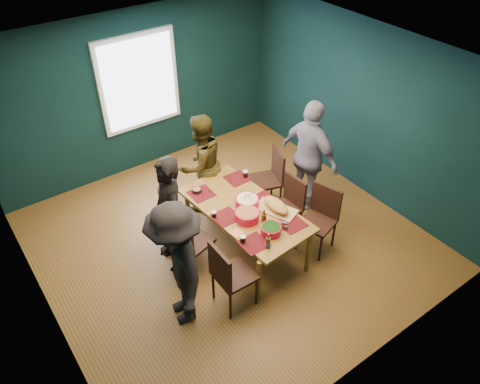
# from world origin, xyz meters

# --- Properties ---
(room) EXTENTS (5.01, 5.01, 2.71)m
(room) POSITION_xyz_m (0.00, 0.27, 1.37)
(room) COLOR olive
(room) RESTS_ON ground
(dining_table) EXTENTS (1.08, 1.94, 0.71)m
(dining_table) POSITION_xyz_m (0.12, -0.24, 0.64)
(dining_table) COLOR olive
(dining_table) RESTS_ON floor
(chair_left_far) EXTENTS (0.53, 0.53, 0.94)m
(chair_left_far) POSITION_xyz_m (-0.67, 0.37, 0.55)
(chair_left_far) COLOR black
(chair_left_far) RESTS_ON floor
(chair_left_mid) EXTENTS (0.56, 0.56, 1.01)m
(chair_left_mid) POSITION_xyz_m (-0.77, -0.19, 0.59)
(chair_left_mid) COLOR black
(chair_left_mid) RESTS_ON floor
(chair_left_near) EXTENTS (0.46, 0.46, 1.00)m
(chair_left_near) POSITION_xyz_m (-0.65, -0.96, 0.58)
(chair_left_near) COLOR black
(chair_left_near) RESTS_ON floor
(chair_right_far) EXTENTS (0.56, 0.56, 0.98)m
(chair_right_far) POSITION_xyz_m (1.02, 0.31, 0.57)
(chair_right_far) COLOR black
(chair_right_far) RESTS_ON floor
(chair_right_mid) EXTENTS (0.44, 0.44, 0.92)m
(chair_right_mid) POSITION_xyz_m (0.84, -0.32, 0.53)
(chair_right_mid) COLOR black
(chair_right_mid) RESTS_ON floor
(chair_right_near) EXTENTS (0.55, 0.55, 0.97)m
(chair_right_near) POSITION_xyz_m (1.01, -0.81, 0.57)
(chair_right_near) COLOR black
(chair_right_near) RESTS_ON floor
(person_far_left) EXTENTS (0.49, 0.67, 1.69)m
(person_far_left) POSITION_xyz_m (-0.83, 0.08, 0.85)
(person_far_left) COLOR black
(person_far_left) RESTS_ON floor
(person_back) EXTENTS (0.84, 0.70, 1.59)m
(person_back) POSITION_xyz_m (0.14, 0.89, 0.79)
(person_back) COLOR black
(person_back) RESTS_ON floor
(person_right) EXTENTS (0.51, 1.08, 1.80)m
(person_right) POSITION_xyz_m (1.47, -0.02, 0.90)
(person_right) COLOR silver
(person_right) RESTS_ON floor
(person_near_left) EXTENTS (0.87, 1.22, 1.71)m
(person_near_left) POSITION_xyz_m (-1.20, -0.74, 0.86)
(person_near_left) COLOR black
(person_near_left) RESTS_ON floor
(bowl_salad) EXTENTS (0.32, 0.32, 0.13)m
(bowl_salad) POSITION_xyz_m (0.01, -0.44, 0.78)
(bowl_salad) COLOR red
(bowl_salad) RESTS_ON dining_table
(bowl_dumpling) EXTENTS (0.32, 0.32, 0.30)m
(bowl_dumpling) POSITION_xyz_m (0.18, -0.22, 0.78)
(bowl_dumpling) COLOR red
(bowl_dumpling) RESTS_ON dining_table
(bowl_herbs) EXTENTS (0.26, 0.26, 0.12)m
(bowl_herbs) POSITION_xyz_m (0.10, -0.82, 0.77)
(bowl_herbs) COLOR red
(bowl_herbs) RESTS_ON dining_table
(cutting_board) EXTENTS (0.47, 0.71, 0.15)m
(cutting_board) POSITION_xyz_m (0.43, -0.51, 0.78)
(cutting_board) COLOR tan
(cutting_board) RESTS_ON dining_table
(small_bowl) EXTENTS (0.13, 0.13, 0.06)m
(small_bowl) POSITION_xyz_m (-0.21, 0.44, 0.74)
(small_bowl) COLOR black
(small_bowl) RESTS_ON dining_table
(beer_bottle_a) EXTENTS (0.06, 0.06, 0.22)m
(beer_bottle_a) POSITION_xyz_m (-0.09, -1.00, 0.79)
(beer_bottle_a) COLOR #44270C
(beer_bottle_a) RESTS_ON dining_table
(beer_bottle_b) EXTENTS (0.06, 0.06, 0.25)m
(beer_bottle_b) POSITION_xyz_m (0.12, -0.65, 0.81)
(beer_bottle_b) COLOR #44270C
(beer_bottle_b) RESTS_ON dining_table
(cola_glass_a) EXTENTS (0.07, 0.07, 0.10)m
(cola_glass_a) POSITION_xyz_m (-0.28, -0.75, 0.77)
(cola_glass_a) COLOR black
(cola_glass_a) RESTS_ON dining_table
(cola_glass_b) EXTENTS (0.08, 0.08, 0.11)m
(cola_glass_b) POSITION_xyz_m (0.48, -0.62, 0.77)
(cola_glass_b) COLOR black
(cola_glass_b) RESTS_ON dining_table
(cola_glass_c) EXTENTS (0.07, 0.07, 0.10)m
(cola_glass_c) POSITION_xyz_m (0.55, 0.33, 0.77)
(cola_glass_c) COLOR black
(cola_glass_c) RESTS_ON dining_table
(cola_glass_d) EXTENTS (0.06, 0.06, 0.09)m
(cola_glass_d) POSITION_xyz_m (-0.31, -0.15, 0.76)
(cola_glass_d) COLOR black
(cola_glass_d) RESTS_ON dining_table
(napkin_a) EXTENTS (0.19, 0.19, 0.00)m
(napkin_a) POSITION_xyz_m (0.45, -0.14, 0.71)
(napkin_a) COLOR #EA7962
(napkin_a) RESTS_ON dining_table
(napkin_b) EXTENTS (0.17, 0.17, 0.00)m
(napkin_b) POSITION_xyz_m (-0.25, -0.56, 0.71)
(napkin_b) COLOR #EA7962
(napkin_b) RESTS_ON dining_table
(napkin_c) EXTENTS (0.18, 0.18, 0.00)m
(napkin_c) POSITION_xyz_m (0.50, -0.90, 0.71)
(napkin_c) COLOR #EA7962
(napkin_c) RESTS_ON dining_table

